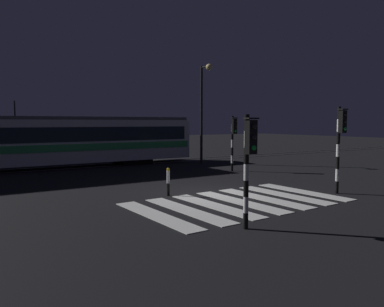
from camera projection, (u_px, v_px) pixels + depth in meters
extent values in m
plane|color=black|center=(210.00, 194.00, 15.37)|extent=(120.00, 120.00, 0.00)
cube|color=#59595E|center=(108.00, 166.00, 24.95)|extent=(80.00, 0.12, 0.03)
cube|color=#59595E|center=(100.00, 164.00, 26.15)|extent=(80.00, 0.12, 0.03)
cube|color=silver|center=(156.00, 215.00, 11.80)|extent=(0.85, 4.49, 0.02)
cube|color=silver|center=(187.00, 210.00, 12.47)|extent=(0.85, 4.49, 0.02)
cube|color=silver|center=(215.00, 206.00, 13.13)|extent=(0.85, 4.49, 0.02)
cube|color=silver|center=(240.00, 202.00, 13.80)|extent=(0.85, 4.49, 0.02)
cube|color=silver|center=(263.00, 198.00, 14.46)|extent=(0.85, 4.49, 0.02)
cube|color=silver|center=(284.00, 195.00, 15.13)|extent=(0.85, 4.49, 0.02)
cube|color=silver|center=(303.00, 192.00, 15.79)|extent=(0.85, 4.49, 0.02)
cylinder|color=black|center=(232.00, 167.00, 22.58)|extent=(0.14, 0.14, 0.47)
cylinder|color=white|center=(232.00, 159.00, 22.54)|extent=(0.14, 0.14, 0.47)
cylinder|color=black|center=(232.00, 151.00, 22.50)|extent=(0.14, 0.14, 0.47)
cylinder|color=white|center=(232.00, 144.00, 22.46)|extent=(0.14, 0.14, 0.47)
cylinder|color=black|center=(232.00, 136.00, 22.43)|extent=(0.14, 0.14, 0.47)
cylinder|color=white|center=(232.00, 128.00, 22.39)|extent=(0.14, 0.14, 0.47)
cylinder|color=black|center=(232.00, 120.00, 22.35)|extent=(0.14, 0.14, 0.47)
cube|color=black|center=(234.00, 126.00, 22.24)|extent=(0.28, 0.20, 0.90)
sphere|color=black|center=(235.00, 121.00, 22.12)|extent=(0.14, 0.14, 0.14)
sphere|color=black|center=(235.00, 126.00, 22.15)|extent=(0.14, 0.14, 0.14)
sphere|color=green|center=(235.00, 131.00, 22.17)|extent=(0.14, 0.14, 0.14)
cube|color=black|center=(234.00, 118.00, 22.20)|extent=(0.36, 0.24, 0.04)
cylinder|color=black|center=(246.00, 221.00, 10.31)|extent=(0.14, 0.14, 0.44)
cylinder|color=white|center=(246.00, 205.00, 10.28)|extent=(0.14, 0.14, 0.44)
cylinder|color=black|center=(246.00, 189.00, 10.24)|extent=(0.14, 0.14, 0.44)
cylinder|color=white|center=(246.00, 172.00, 10.20)|extent=(0.14, 0.14, 0.44)
cylinder|color=black|center=(246.00, 156.00, 10.17)|extent=(0.14, 0.14, 0.44)
cylinder|color=white|center=(247.00, 139.00, 10.13)|extent=(0.14, 0.14, 0.44)
cylinder|color=black|center=(247.00, 123.00, 10.09)|extent=(0.14, 0.14, 0.44)
cube|color=black|center=(251.00, 137.00, 9.98)|extent=(0.28, 0.20, 0.90)
sphere|color=black|center=(254.00, 126.00, 9.87)|extent=(0.14, 0.14, 0.14)
sphere|color=black|center=(254.00, 137.00, 9.89)|extent=(0.14, 0.14, 0.14)
sphere|color=green|center=(254.00, 148.00, 9.91)|extent=(0.14, 0.14, 0.14)
cube|color=black|center=(251.00, 118.00, 9.94)|extent=(0.36, 0.24, 0.04)
cylinder|color=black|center=(337.00, 187.00, 15.45)|extent=(0.14, 0.14, 0.50)
cylinder|color=white|center=(337.00, 175.00, 15.41)|extent=(0.14, 0.14, 0.50)
cylinder|color=black|center=(338.00, 163.00, 15.37)|extent=(0.14, 0.14, 0.50)
cylinder|color=white|center=(338.00, 150.00, 15.33)|extent=(0.14, 0.14, 0.50)
cylinder|color=black|center=(338.00, 138.00, 15.29)|extent=(0.14, 0.14, 0.50)
cylinder|color=white|center=(339.00, 125.00, 15.25)|extent=(0.14, 0.14, 0.50)
cylinder|color=black|center=(339.00, 113.00, 15.21)|extent=(0.14, 0.14, 0.50)
cube|color=black|center=(343.00, 122.00, 15.09)|extent=(0.28, 0.20, 0.90)
sphere|color=black|center=(345.00, 115.00, 14.98)|extent=(0.14, 0.14, 0.14)
sphere|color=black|center=(345.00, 122.00, 15.00)|extent=(0.14, 0.14, 0.14)
sphere|color=green|center=(345.00, 129.00, 15.02)|extent=(0.14, 0.14, 0.14)
cube|color=black|center=(343.00, 109.00, 15.05)|extent=(0.36, 0.24, 0.04)
cylinder|color=black|center=(201.00, 115.00, 26.43)|extent=(0.18, 0.18, 6.76)
cylinder|color=black|center=(205.00, 67.00, 25.78)|extent=(0.10, 0.90, 0.10)
sphere|color=#F9E08C|center=(209.00, 67.00, 25.41)|extent=(0.44, 0.44, 0.44)
cube|color=silver|center=(61.00, 141.00, 23.92)|extent=(17.55, 2.50, 2.70)
cube|color=green|center=(67.00, 148.00, 22.89)|extent=(17.20, 0.04, 0.44)
cube|color=green|center=(57.00, 146.00, 25.01)|extent=(17.20, 0.04, 0.44)
cube|color=black|center=(67.00, 135.00, 22.83)|extent=(16.67, 0.03, 0.90)
cube|color=#4C4C51|center=(61.00, 118.00, 23.80)|extent=(17.20, 2.30, 0.20)
cylinder|color=#262628|center=(15.00, 109.00, 22.33)|extent=(0.08, 0.08, 1.00)
cube|color=black|center=(132.00, 161.00, 26.67)|extent=(2.20, 2.00, 0.35)
sphere|color=#F9F2CC|center=(181.00, 143.00, 28.75)|extent=(0.24, 0.24, 0.24)
cylinder|color=black|center=(168.00, 190.00, 14.95)|extent=(0.12, 0.12, 0.50)
cylinder|color=white|center=(168.00, 177.00, 14.91)|extent=(0.12, 0.12, 0.50)
sphere|color=yellow|center=(168.00, 169.00, 14.88)|extent=(0.12, 0.12, 0.12)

